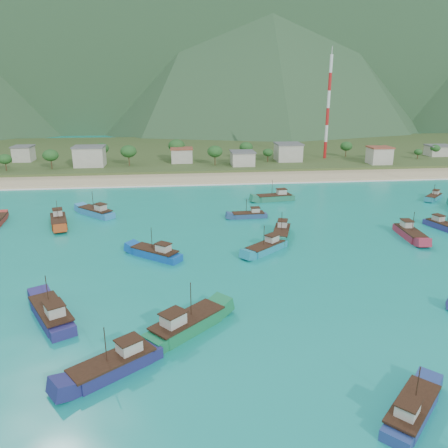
{
  "coord_description": "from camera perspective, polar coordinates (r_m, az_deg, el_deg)",
  "views": [
    {
      "loc": [
        -2.44,
        -69.06,
        31.06
      ],
      "look_at": [
        7.28,
        18.0,
        3.0
      ],
      "focal_mm": 35.0,
      "sensor_mm": 36.0,
      "label": 1
    }
  ],
  "objects": [
    {
      "name": "boat_4",
      "position": [
        137.6,
        25.71,
        3.15
      ],
      "size": [
        7.68,
        7.37,
        4.86
      ],
      "rotation": [
        0.0,
        0.0,
        2.32
      ],
      "color": "teal",
      "rests_on": "ground"
    },
    {
      "name": "boat_25",
      "position": [
        85.42,
        5.52,
        -3.17
      ],
      "size": [
        9.49,
        8.56,
        5.85
      ],
      "rotation": [
        0.0,
        0.0,
        2.26
      ],
      "color": "teal",
      "rests_on": "ground"
    },
    {
      "name": "boat_14",
      "position": [
        100.88,
        23.09,
        -1.2
      ],
      "size": [
        3.92,
        10.82,
        6.27
      ],
      "rotation": [
        0.0,
        0.0,
        3.07
      ],
      "color": "#A1273D",
      "rests_on": "ground"
    },
    {
      "name": "beach",
      "position": [
        151.3,
        -5.34,
        5.84
      ],
      "size": [
        400.0,
        18.0,
        1.2
      ],
      "primitive_type": "cube",
      "color": "beige",
      "rests_on": "ground"
    },
    {
      "name": "boat_22",
      "position": [
        49.79,
        23.3,
        -21.57
      ],
      "size": [
        8.99,
        8.83,
        5.75
      ],
      "rotation": [
        0.0,
        0.0,
        5.48
      ],
      "color": "navy",
      "rests_on": "ground"
    },
    {
      "name": "surf_line",
      "position": [
        142.02,
        -5.25,
        5.05
      ],
      "size": [
        400.0,
        2.5,
        0.08
      ],
      "primitive_type": "cube",
      "color": "white",
      "rests_on": "ground"
    },
    {
      "name": "boat_9",
      "position": [
        106.72,
        3.27,
        1.11
      ],
      "size": [
        8.71,
        2.89,
        5.09
      ],
      "rotation": [
        0.0,
        0.0,
        1.61
      ],
      "color": "navy",
      "rests_on": "ground"
    },
    {
      "name": "boat_5",
      "position": [
        94.09,
        7.52,
        -1.21
      ],
      "size": [
        6.18,
        10.74,
        6.09
      ],
      "rotation": [
        0.0,
        0.0,
        2.82
      ],
      "color": "#15836E",
      "rests_on": "ground"
    },
    {
      "name": "village",
      "position": [
        172.25,
        -3.13,
        8.89
      ],
      "size": [
        212.21,
        30.02,
        7.09
      ],
      "color": "beige",
      "rests_on": "ground"
    },
    {
      "name": "land",
      "position": [
        211.36,
        -5.71,
        9.22
      ],
      "size": [
        400.0,
        110.0,
        2.4
      ],
      "primitive_type": "cube",
      "color": "#385123",
      "rests_on": "ground"
    },
    {
      "name": "boat_3",
      "position": [
        112.79,
        -16.38,
        1.45
      ],
      "size": [
        10.09,
        9.94,
        6.46
      ],
      "rotation": [
        0.0,
        0.0,
        0.8
      ],
      "color": "#2D7EBD",
      "rests_on": "ground"
    },
    {
      "name": "boat_2",
      "position": [
        83.12,
        -8.91,
        -3.87
      ],
      "size": [
        10.12,
        8.89,
        6.17
      ],
      "rotation": [
        0.0,
        0.0,
        0.9
      ],
      "color": "#0F4EAA",
      "rests_on": "ground"
    },
    {
      "name": "vegetation",
      "position": [
        174.1,
        -9.12,
        9.03
      ],
      "size": [
        271.3,
        25.71,
        8.96
      ],
      "color": "#235623",
      "rests_on": "ground"
    },
    {
      "name": "boat_13",
      "position": [
        107.97,
        -20.78,
        0.29
      ],
      "size": [
        6.12,
        11.45,
        6.49
      ],
      "rotation": [
        0.0,
        0.0,
        3.42
      ],
      "color": "#AB4218",
      "rests_on": "ground"
    },
    {
      "name": "mountains",
      "position": [
        479.17,
        -9.17,
        26.66
      ],
      "size": [
        1520.0,
        440.0,
        260.0
      ],
      "color": "slate",
      "rests_on": "ground"
    },
    {
      "name": "boat_12",
      "position": [
        109.88,
        26.75,
        -0.28
      ],
      "size": [
        5.2,
        9.83,
        5.57
      ],
      "rotation": [
        0.0,
        0.0,
        3.41
      ],
      "color": "navy",
      "rests_on": "ground"
    },
    {
      "name": "boat_11",
      "position": [
        53.24,
        -14.11,
        -17.51
      ],
      "size": [
        10.73,
        9.03,
        6.45
      ],
      "rotation": [
        0.0,
        0.0,
        2.2
      ],
      "color": "navy",
      "rests_on": "ground"
    },
    {
      "name": "boat_19",
      "position": [
        123.22,
        6.63,
        3.4
      ],
      "size": [
        11.03,
        4.56,
        6.33
      ],
      "rotation": [
        0.0,
        0.0,
        1.7
      ],
      "color": "#207253",
      "rests_on": "ground"
    },
    {
      "name": "boat_17",
      "position": [
        59.06,
        -4.94,
        -13.02
      ],
      "size": [
        11.32,
        10.69,
        7.11
      ],
      "rotation": [
        0.0,
        0.0,
        5.44
      ],
      "color": "#157847",
      "rests_on": "ground"
    },
    {
      "name": "boat_10",
      "position": [
        65.68,
        -21.57,
        -10.98
      ],
      "size": [
        8.62,
        11.76,
        6.83
      ],
      "rotation": [
        0.0,
        0.0,
        0.51
      ],
      "color": "navy",
      "rests_on": "ground"
    },
    {
      "name": "radio_tower",
      "position": [
        187.91,
        13.43,
        14.52
      ],
      "size": [
        1.2,
        1.2,
        40.72
      ],
      "color": "red",
      "rests_on": "ground"
    },
    {
      "name": "ground",
      "position": [
        75.76,
        -3.99,
        -6.49
      ],
      "size": [
        600.0,
        600.0,
        0.0
      ],
      "primitive_type": "plane",
      "color": "#0D8B91",
      "rests_on": "ground"
    }
  ]
}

